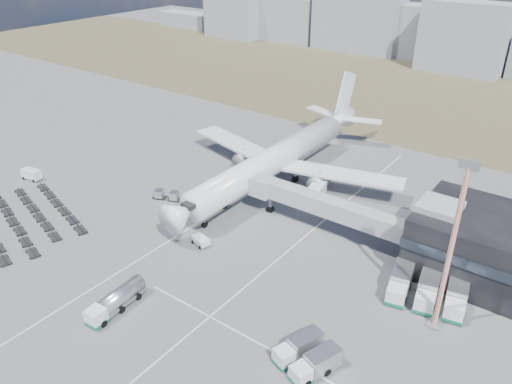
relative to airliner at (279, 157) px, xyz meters
The scene contains 15 objects.
ground 32.81m from the airliner, 90.00° to the right, with size 420.00×420.00×0.00m, color #565659.
grass_strip 77.80m from the airliner, 90.00° to the left, with size 420.00×90.00×0.01m, color brown.
lane_markings 31.41m from the airliner, 71.60° to the right, with size 47.12×110.00×0.01m.
jet_bridge 19.89m from the airliner, 36.93° to the right, with size 30.30×3.80×7.05m.
airliner is the anchor object (origin of this frame).
skyline 121.05m from the airliner, 88.89° to the left, with size 307.26×24.23×25.68m.
fuel_tanker 47.29m from the airliner, 84.48° to the right, with size 3.04×9.65×3.07m.
pushback_tug 28.45m from the airliner, 83.55° to the right, with size 3.14×1.77×1.43m, color white.
utility_van 52.40m from the airliner, 143.95° to the right, with size 4.28×1.93×2.28m, color white.
catering_truck 12.06m from the airliner, 17.07° to the right, with size 3.85×6.82×2.95m.
service_trucks_near 50.63m from the airliner, 51.93° to the right, with size 7.43×8.10×2.68m.
service_trucks_far 43.28m from the airliner, 26.31° to the right, with size 11.82×9.81×3.19m.
uld_row 20.58m from the airliner, 114.35° to the right, with size 14.95×6.97×1.69m.
baggage_dollies 50.49m from the airliner, 125.35° to the right, with size 29.74×21.25×0.74m.
floodlight_mast 48.23m from the airliner, 29.77° to the right, with size 2.29×1.88×24.39m.
Camera 1 is at (52.27, -46.44, 47.37)m, focal length 35.00 mm.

